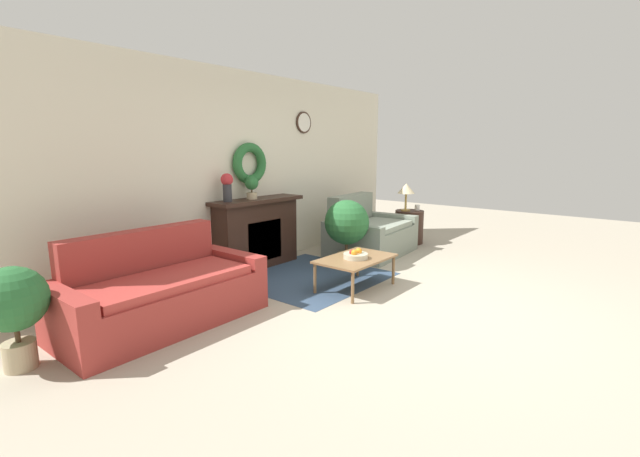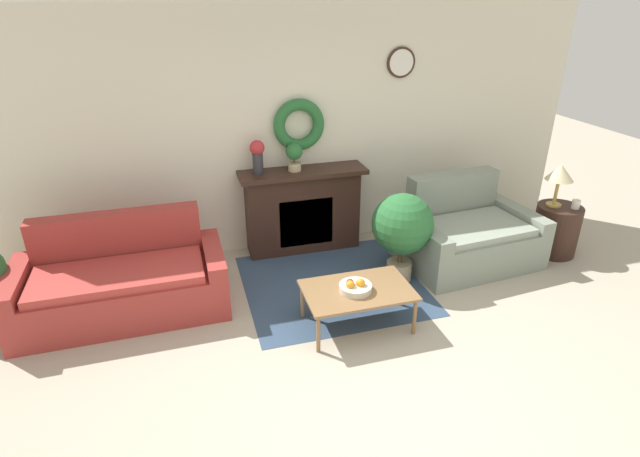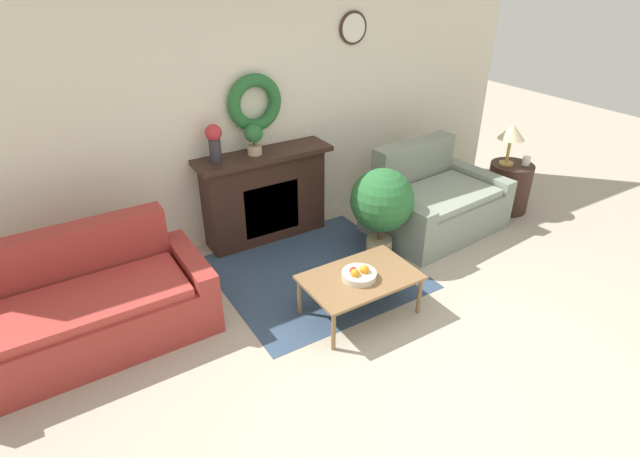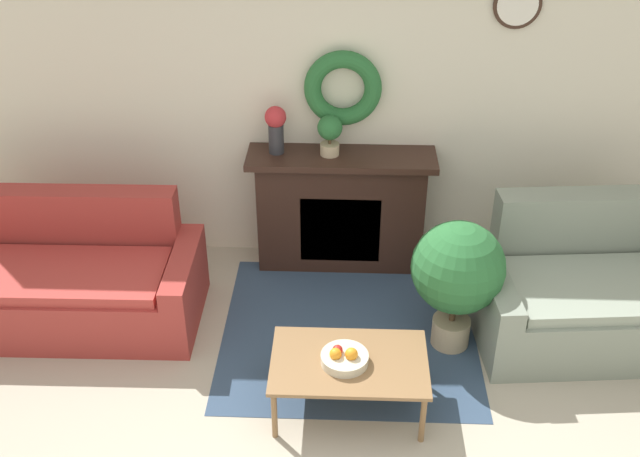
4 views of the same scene
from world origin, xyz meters
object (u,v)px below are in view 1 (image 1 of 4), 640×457
object	(u,v)px
fireplace	(257,233)
mug	(417,208)
potted_plant_on_mantel	(252,186)
coffee_table	(356,260)
fruit_bowl	(356,255)
loveseat_right	(369,234)
vase_on_mantel_left	(227,185)
potted_plant_floor_by_couch	(13,304)
couch_left	(161,293)
side_table_by_loveseat	(409,227)
table_lamp	(406,189)
potted_plant_floor_by_loveseat	(347,224)

from	to	relation	value
fireplace	mug	world-z (taller)	fireplace
fireplace	potted_plant_on_mantel	xyz separation A→B (m)	(-0.09, -0.01, 0.67)
coffee_table	mug	bearing A→B (deg)	12.32
fruit_bowl	mug	size ratio (longest dim) A/B	2.95
loveseat_right	potted_plant_on_mantel	distance (m)	2.11
fruit_bowl	potted_plant_on_mantel	size ratio (longest dim) A/B	0.93
coffee_table	potted_plant_on_mantel	world-z (taller)	potted_plant_on_mantel
vase_on_mantel_left	potted_plant_floor_by_couch	world-z (taller)	vase_on_mantel_left
potted_plant_floor_by_couch	coffee_table	bearing A→B (deg)	-15.83
couch_left	vase_on_mantel_left	distance (m)	1.88
side_table_by_loveseat	potted_plant_on_mantel	xyz separation A→B (m)	(-2.86, 0.92, 0.87)
fireplace	vase_on_mantel_left	size ratio (longest dim) A/B	3.88
couch_left	fruit_bowl	distance (m)	2.19
couch_left	table_lamp	bearing A→B (deg)	-2.00
table_lamp	potted_plant_floor_by_loveseat	world-z (taller)	table_lamp
couch_left	side_table_by_loveseat	size ratio (longest dim) A/B	3.26
potted_plant_on_mantel	mug	bearing A→B (deg)	-18.66
fireplace	couch_left	world-z (taller)	fireplace
fireplace	fruit_bowl	bearing A→B (deg)	-88.32
side_table_by_loveseat	table_lamp	size ratio (longest dim) A/B	1.21
potted_plant_floor_by_couch	potted_plant_on_mantel	bearing A→B (deg)	13.18
vase_on_mantel_left	potted_plant_on_mantel	distance (m)	0.40
table_lamp	potted_plant_floor_by_couch	size ratio (longest dim) A/B	0.60
potted_plant_on_mantel	potted_plant_floor_by_loveseat	xyz separation A→B (m)	(0.88, -0.97, -0.55)
fruit_bowl	vase_on_mantel_left	distance (m)	1.90
coffee_table	vase_on_mantel_left	bearing A→B (deg)	109.24
coffee_table	vase_on_mantel_left	xyz separation A→B (m)	(-0.57, 1.64, 0.85)
loveseat_right	potted_plant_floor_by_couch	size ratio (longest dim) A/B	1.88
couch_left	potted_plant_floor_by_couch	size ratio (longest dim) A/B	2.35
fireplace	potted_plant_on_mantel	size ratio (longest dim) A/B	4.57
coffee_table	table_lamp	bearing A→B (deg)	15.91
fruit_bowl	table_lamp	distance (m)	2.82
coffee_table	side_table_by_loveseat	xyz separation A→B (m)	(2.69, 0.70, -0.06)
side_table_by_loveseat	mug	xyz separation A→B (m)	(0.11, -0.09, 0.34)
loveseat_right	vase_on_mantel_left	distance (m)	2.48
couch_left	side_table_by_loveseat	xyz separation A→B (m)	(4.73, -0.16, -0.01)
vase_on_mantel_left	loveseat_right	bearing A→B (deg)	-20.12
loveseat_right	mug	distance (m)	1.26
potted_plant_floor_by_couch	fireplace	bearing A→B (deg)	13.06
potted_plant_on_mantel	coffee_table	bearing A→B (deg)	-84.01
couch_left	potted_plant_floor_by_couch	distance (m)	1.18
mug	potted_plant_floor_by_couch	world-z (taller)	potted_plant_floor_by_couch
fruit_bowl	potted_plant_floor_by_couch	size ratio (longest dim) A/B	0.36
mug	fruit_bowl	bearing A→B (deg)	-167.45
coffee_table	potted_plant_floor_by_loveseat	size ratio (longest dim) A/B	1.00
fireplace	table_lamp	size ratio (longest dim) A/B	2.97
mug	potted_plant_floor_by_loveseat	world-z (taller)	potted_plant_floor_by_loveseat
loveseat_right	coffee_table	distance (m)	1.81
couch_left	potted_plant_on_mantel	xyz separation A→B (m)	(1.87, 0.75, 0.86)
side_table_by_loveseat	couch_left	bearing A→B (deg)	178.04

